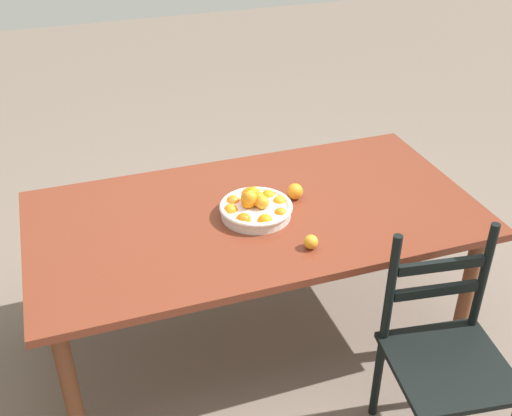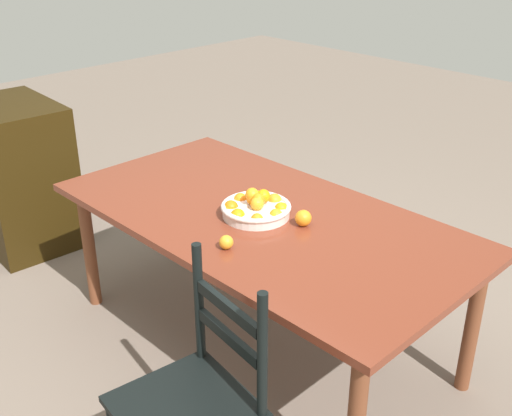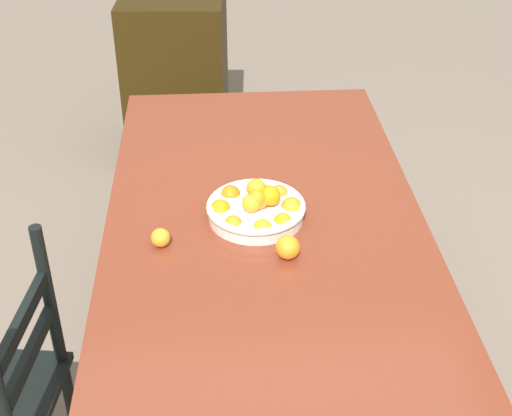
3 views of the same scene
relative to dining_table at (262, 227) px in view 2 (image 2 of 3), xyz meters
The scene contains 7 objects.
ground_plane 0.66m from the dining_table, ahead, with size 12.00×12.00×0.00m, color #706155.
dining_table is the anchor object (origin of this frame).
chair_near_window 0.99m from the dining_table, 120.94° to the left, with size 0.50×0.50×0.95m.
cabinet 1.91m from the dining_table, 10.50° to the left, with size 0.72×0.53×0.93m, color black.
fruit_bowl 0.11m from the dining_table, 72.33° to the left, with size 0.33×0.33×0.13m.
orange_loose_0 0.37m from the dining_table, 110.63° to the left, with size 0.06×0.06×0.06m, color orange.
orange_loose_1 0.24m from the dining_table, 166.55° to the right, with size 0.07×0.07×0.07m, color orange.
Camera 2 is at (-1.85, 1.86, 2.02)m, focal length 43.95 mm.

